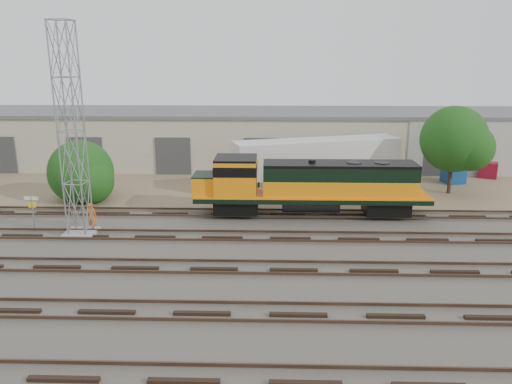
{
  "coord_description": "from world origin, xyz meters",
  "views": [
    {
      "loc": [
        2.8,
        -26.1,
        10.39
      ],
      "look_at": [
        1.91,
        4.0,
        2.2
      ],
      "focal_mm": 35.0,
      "sensor_mm": 36.0,
      "label": 1
    }
  ],
  "objects_px": {
    "signal_tower": "(72,136)",
    "worker": "(92,216)",
    "locomotive": "(307,185)",
    "semi_trailer": "(321,158)"
  },
  "relations": [
    {
      "from": "signal_tower",
      "to": "semi_trailer",
      "type": "height_order",
      "value": "signal_tower"
    },
    {
      "from": "signal_tower",
      "to": "worker",
      "type": "height_order",
      "value": "signal_tower"
    },
    {
      "from": "semi_trailer",
      "to": "signal_tower",
      "type": "bearing_deg",
      "value": -162.7
    },
    {
      "from": "signal_tower",
      "to": "worker",
      "type": "relative_size",
      "value": 7.23
    },
    {
      "from": "worker",
      "to": "semi_trailer",
      "type": "height_order",
      "value": "semi_trailer"
    },
    {
      "from": "signal_tower",
      "to": "worker",
      "type": "xyz_separation_m",
      "value": [
        0.37,
        0.96,
        -5.16
      ]
    },
    {
      "from": "locomotive",
      "to": "worker",
      "type": "distance_m",
      "value": 13.91
    },
    {
      "from": "locomotive",
      "to": "semi_trailer",
      "type": "relative_size",
      "value": 1.15
    },
    {
      "from": "locomotive",
      "to": "semi_trailer",
      "type": "bearing_deg",
      "value": 77.23
    },
    {
      "from": "locomotive",
      "to": "worker",
      "type": "height_order",
      "value": "locomotive"
    }
  ]
}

